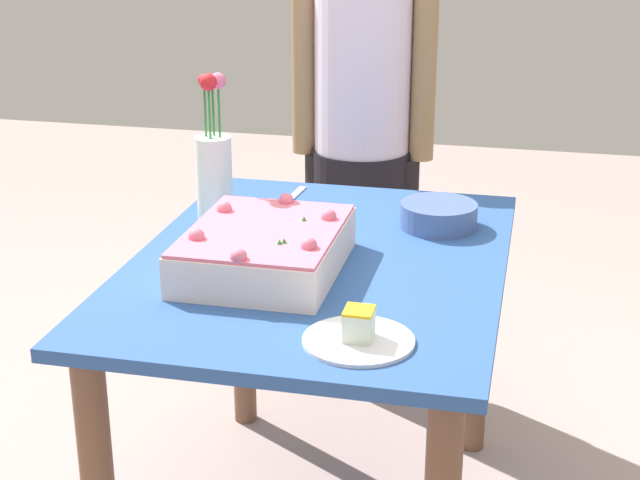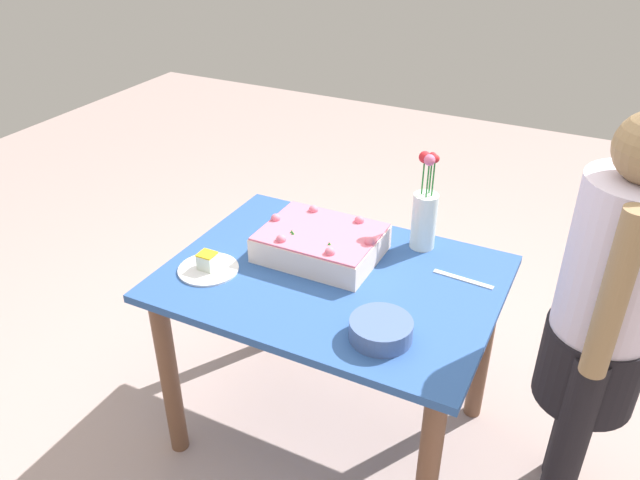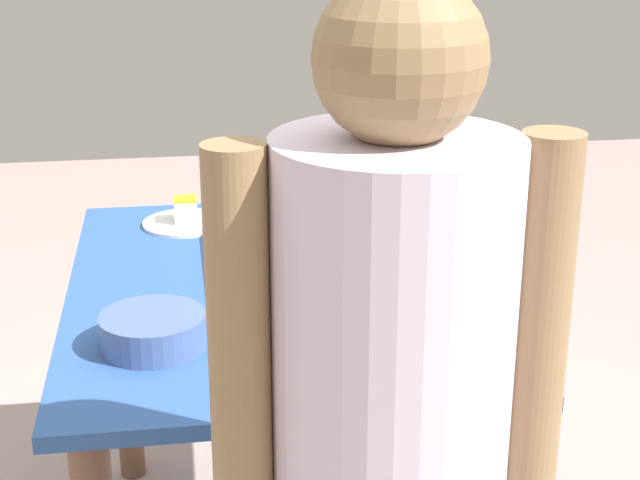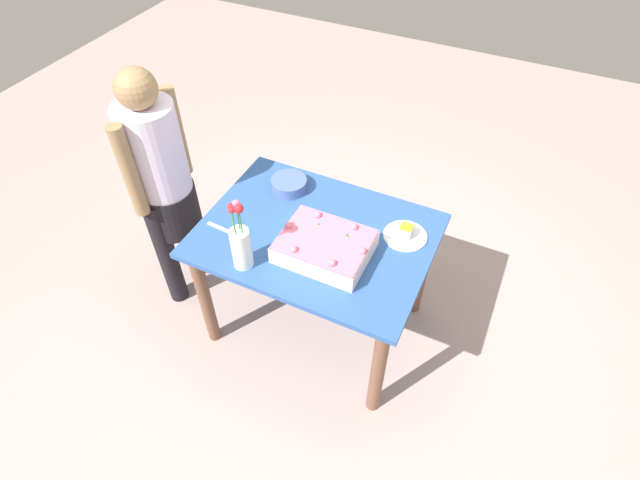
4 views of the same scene
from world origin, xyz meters
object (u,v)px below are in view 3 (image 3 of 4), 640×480
object	(u,v)px
flower_vase	(450,250)
fruit_bowl	(153,331)
sheet_cake	(312,241)
cake_knife	(395,364)
serving_plate_with_slice	(186,218)
person_standing	(388,474)

from	to	relation	value
flower_vase	fruit_bowl	distance (m)	0.59
sheet_cake	cake_knife	bearing A→B (deg)	-171.87
serving_plate_with_slice	person_standing	distance (m)	1.31
cake_knife	fruit_bowl	bearing A→B (deg)	-104.36
serving_plate_with_slice	person_standing	xyz separation A→B (m)	(-1.29, -0.24, 0.07)
sheet_cake	flower_vase	size ratio (longest dim) A/B	1.11
cake_knife	person_standing	bearing A→B (deg)	-10.01
serving_plate_with_slice	fruit_bowl	bearing A→B (deg)	173.90
cake_knife	fruit_bowl	xyz separation A→B (m)	(0.14, 0.42, 0.03)
sheet_cake	flower_vase	bearing A→B (deg)	-144.54
sheet_cake	flower_vase	xyz separation A→B (m)	(-0.32, -0.23, 0.08)
sheet_cake	cake_knife	world-z (taller)	sheet_cake
sheet_cake	cake_knife	xyz separation A→B (m)	(-0.52, -0.07, -0.05)
serving_plate_with_slice	flower_vase	xyz separation A→B (m)	(-0.63, -0.50, 0.12)
flower_vase	fruit_bowl	world-z (taller)	flower_vase
sheet_cake	fruit_bowl	world-z (taller)	sheet_cake
fruit_bowl	person_standing	size ratio (longest dim) A/B	0.13
serving_plate_with_slice	cake_knife	bearing A→B (deg)	-157.20
sheet_cake	serving_plate_with_slice	distance (m)	0.42
sheet_cake	person_standing	world-z (taller)	person_standing
cake_knife	person_standing	distance (m)	0.48
sheet_cake	serving_plate_with_slice	xyz separation A→B (m)	(0.31, 0.28, -0.04)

